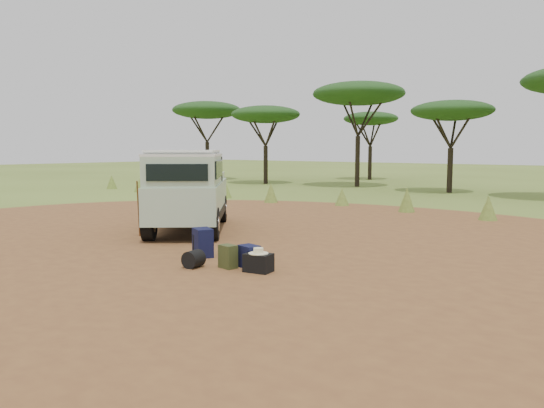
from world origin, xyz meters
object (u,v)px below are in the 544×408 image
Objects in this scene: safari_vehicle at (188,192)px; backpack_olive at (228,257)px; backpack_black at (203,245)px; duffel_navy at (249,257)px; backpack_navy at (203,243)px; hard_case at (258,263)px; walking_staff at (138,209)px.

safari_vehicle is 10.21× the size of backpack_olive.
backpack_black is 1.06× the size of duffel_navy.
backpack_navy is 1.25m from backpack_olive.
backpack_navy is at bearing 159.19° from hard_case.
backpack_navy reaches higher than hard_case.
backpack_black is at bearing 11.81° from safari_vehicle.
safari_vehicle is 7.55× the size of backpack_navy.
backpack_black is 0.94× the size of hard_case.
hard_case is (1.83, -0.31, -0.13)m from backpack_navy.
walking_staff is at bearing 157.36° from hard_case.
walking_staff is (-0.24, -1.52, -0.35)m from safari_vehicle.
hard_case is (4.74, -2.52, -0.92)m from safari_vehicle.
walking_staff is 3.04× the size of hard_case.
hard_case is (0.66, 0.13, -0.05)m from backpack_olive.
duffel_navy is (4.36, -2.35, -0.87)m from safari_vehicle.
backpack_navy is at bearing -58.34° from walking_staff.
walking_staff is at bearing 172.90° from backpack_olive.
hard_case is at bearing -31.70° from backpack_black.
duffel_navy is at bearing 20.53° from backpack_navy.
safari_vehicle is 10.58× the size of duffel_navy.
backpack_olive reaches higher than duffel_navy.
safari_vehicle reaches higher than hard_case.
backpack_black is at bearing -57.60° from walking_staff.
safari_vehicle reaches higher than backpack_black.
walking_staff reaches higher than backpack_olive.
walking_staff reaches higher than duffel_navy.
walking_staff reaches higher than hard_case.
backpack_olive is 0.41m from duffel_navy.
safari_vehicle reaches higher than backpack_navy.
backpack_black is (3.09, -0.64, -0.51)m from walking_staff.
walking_staff is 3.42× the size of duffel_navy.
backpack_navy is 1.46m from duffel_navy.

